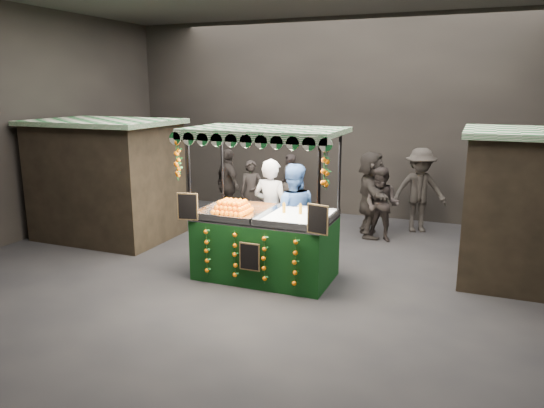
% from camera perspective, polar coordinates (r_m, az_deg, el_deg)
% --- Properties ---
extents(ground, '(12.00, 12.00, 0.00)m').
position_cam_1_polar(ground, '(9.20, 0.38, -8.09)').
color(ground, black).
rests_on(ground, ground).
extents(market_hall, '(12.10, 10.10, 5.05)m').
position_cam_1_polar(market_hall, '(8.59, 0.41, 13.49)').
color(market_hall, black).
rests_on(market_hall, ground).
extents(neighbour_stall_left, '(3.00, 2.20, 2.60)m').
position_cam_1_polar(neighbour_stall_left, '(11.91, -17.84, 2.68)').
color(neighbour_stall_left, black).
rests_on(neighbour_stall_left, ground).
extents(juice_stall, '(2.71, 1.59, 2.62)m').
position_cam_1_polar(juice_stall, '(8.91, -0.78, -3.24)').
color(juice_stall, '#0B3310').
rests_on(juice_stall, ground).
extents(vendor_grey, '(0.76, 0.54, 1.98)m').
position_cam_1_polar(vendor_grey, '(9.78, -0.11, -0.72)').
color(vendor_grey, gray).
rests_on(vendor_grey, ground).
extents(vendor_blue, '(1.12, 0.99, 1.92)m').
position_cam_1_polar(vendor_blue, '(9.59, 2.28, -1.19)').
color(vendor_blue, '#2A4A88').
rests_on(vendor_blue, ground).
extents(shopper_0, '(0.67, 0.56, 1.56)m').
position_cam_1_polar(shopper_0, '(12.54, -2.29, 1.32)').
color(shopper_0, black).
rests_on(shopper_0, ground).
extents(shopper_1, '(0.88, 0.74, 1.62)m').
position_cam_1_polar(shopper_1, '(11.33, 12.07, -0.05)').
color(shopper_1, black).
rests_on(shopper_1, ground).
extents(shopper_2, '(1.11, 0.99, 1.81)m').
position_cam_1_polar(shopper_2, '(12.77, -4.88, 2.07)').
color(shopper_2, '#2C2624').
rests_on(shopper_2, ground).
extents(shopper_3, '(1.44, 1.14, 1.95)m').
position_cam_1_polar(shopper_3, '(12.26, 16.03, 1.47)').
color(shopper_3, '#2A2622').
rests_on(shopper_3, ground).
extents(shopper_4, '(0.95, 0.86, 1.62)m').
position_cam_1_polar(shopper_4, '(11.67, 2.24, 0.60)').
color(shopper_4, '#2A2522').
rests_on(shopper_4, ground).
extents(shopper_5, '(1.11, 1.87, 1.92)m').
position_cam_1_polar(shopper_5, '(11.61, 10.88, 1.05)').
color(shopper_5, black).
rests_on(shopper_5, ground).
extents(shopper_6, '(0.59, 0.68, 1.58)m').
position_cam_1_polar(shopper_6, '(13.50, 1.89, 2.19)').
color(shopper_6, black).
rests_on(shopper_6, ground).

